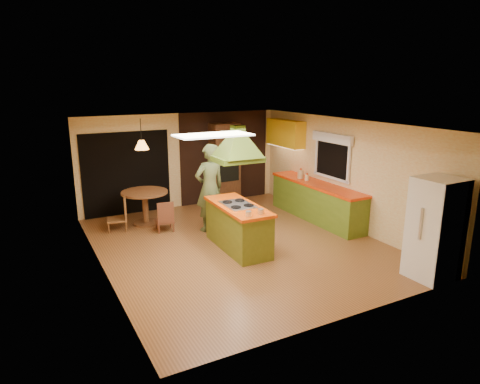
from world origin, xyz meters
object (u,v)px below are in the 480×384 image
refrigerator (435,229)px  wall_oven (224,164)px  dining_table (145,201)px  man (210,188)px  kitchen_island (238,226)px  canister_large (301,174)px

refrigerator → wall_oven: wall_oven is taller
wall_oven → dining_table: wall_oven is taller
man → refrigerator: size_ratio=1.12×
refrigerator → dining_table: 6.25m
kitchen_island → refrigerator: size_ratio=1.05×
refrigerator → dining_table: bearing=123.8°
kitchen_island → dining_table: bearing=119.3°
man → refrigerator: (2.40, -4.02, -0.11)m
refrigerator → man: bearing=119.6°
refrigerator → canister_large: (0.17, 4.12, 0.14)m
man → canister_large: (2.56, 0.10, 0.04)m
dining_table → canister_large: canister_large is taller
kitchen_island → wall_oven: 3.40m
dining_table → wall_oven: bearing=16.9°
refrigerator → wall_oven: size_ratio=0.80×
man → kitchen_island: bearing=84.9°
man → dining_table: size_ratio=1.83×
man → refrigerator: bearing=113.5°
refrigerator → canister_large: size_ratio=8.23×
refrigerator → wall_oven: bearing=99.7°
man → canister_large: man is taller
refrigerator → dining_table: refrigerator is taller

